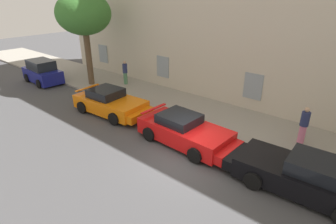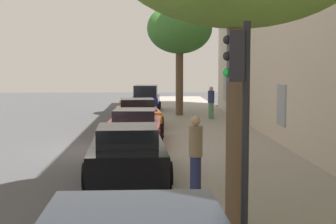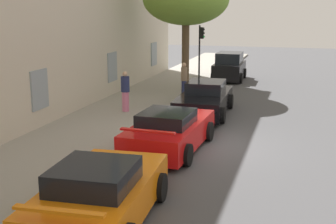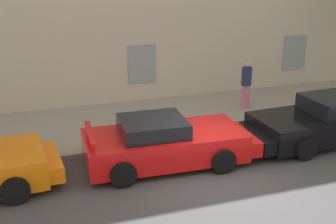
{
  "view_description": "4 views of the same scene",
  "coord_description": "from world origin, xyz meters",
  "views": [
    {
      "loc": [
        5.86,
        -8.33,
        6.64
      ],
      "look_at": [
        -2.59,
        1.74,
        0.79
      ],
      "focal_mm": 29.29,
      "sensor_mm": 36.0,
      "label": 1
    },
    {
      "loc": [
        18.13,
        1.44,
        3.01
      ],
      "look_at": [
        -0.57,
        2.14,
        1.31
      ],
      "focal_mm": 54.12,
      "sensor_mm": 36.0,
      "label": 2
    },
    {
      "loc": [
        -14.67,
        -3.18,
        4.65
      ],
      "look_at": [
        -1.63,
        0.7,
        1.47
      ],
      "focal_mm": 48.29,
      "sensor_mm": 36.0,
      "label": 3
    },
    {
      "loc": [
        -4.33,
        -9.83,
        5.56
      ],
      "look_at": [
        -0.31,
        2.15,
        1.05
      ],
      "focal_mm": 46.92,
      "sensor_mm": 36.0,
      "label": 4
    }
  ],
  "objects": [
    {
      "name": "sportscar_white_middle",
      "position": [
        4.28,
        0.83,
        0.62
      ],
      "size": [
        5.13,
        2.35,
        1.43
      ],
      "color": "black",
      "rests_on": "ground"
    },
    {
      "name": "sidewalk",
      "position": [
        0.0,
        4.12,
        0.07
      ],
      "size": [
        60.0,
        4.3,
        0.14
      ],
      "primitive_type": "cube",
      "color": "gray",
      "rests_on": "ground"
    },
    {
      "name": "sportscar_yellow_flank",
      "position": [
        -0.68,
        0.86,
        0.61
      ],
      "size": [
        4.88,
        2.34,
        1.37
      ],
      "color": "red",
      "rests_on": "ground"
    },
    {
      "name": "ground_plane",
      "position": [
        0.0,
        0.0,
        0.0
      ],
      "size": [
        80.0,
        80.0,
        0.0
      ],
      "primitive_type": "plane",
      "color": "#444447"
    },
    {
      "name": "pedestrian_admiring",
      "position": [
        3.44,
        4.16,
        1.04
      ],
      "size": [
        0.47,
        0.47,
        1.77
      ],
      "color": "pink",
      "rests_on": "sidewalk"
    }
  ]
}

